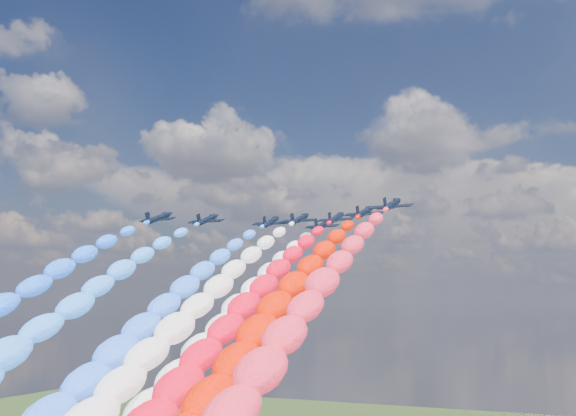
% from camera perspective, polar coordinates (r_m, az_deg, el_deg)
% --- Properties ---
extents(jet_0, '(9.69, 13.00, 6.62)m').
position_cam_1_polar(jet_0, '(176.41, -10.63, -0.81)').
color(jet_0, black).
extents(jet_1, '(9.70, 13.01, 6.62)m').
position_cam_1_polar(jet_1, '(178.11, -6.68, -0.96)').
color(jet_1, black).
extents(trail_1, '(7.23, 102.53, 56.99)m').
position_cam_1_polar(trail_1, '(134.34, -18.51, -9.76)').
color(trail_1, '#3183FF').
extents(jet_2, '(10.19, 13.36, 6.62)m').
position_cam_1_polar(jet_2, '(181.80, -1.43, -1.15)').
color(jet_2, black).
extents(trail_2, '(7.23, 102.53, 56.99)m').
position_cam_1_polar(trail_2, '(134.96, -11.21, -10.00)').
color(trail_2, '#2F69F7').
extents(jet_3, '(9.62, 12.95, 6.62)m').
position_cam_1_polar(jet_3, '(175.74, 0.96, -0.92)').
color(jet_3, black).
extents(trail_3, '(7.23, 102.53, 56.99)m').
position_cam_1_polar(trail_3, '(127.73, -8.41, -10.20)').
color(trail_3, silver).
extents(jet_4, '(10.06, 13.27, 6.62)m').
position_cam_1_polar(jet_4, '(188.72, 2.90, -1.38)').
color(jet_4, black).
extents(trail_4, '(7.23, 102.53, 56.99)m').
position_cam_1_polar(trail_4, '(139.73, -4.91, -10.04)').
color(trail_4, white).
extents(jet_5, '(9.41, 12.80, 6.62)m').
position_cam_1_polar(jet_5, '(173.94, 3.98, -0.83)').
color(jet_5, black).
extents(trail_5, '(7.23, 102.53, 56.99)m').
position_cam_1_polar(trail_5, '(124.54, -4.33, -10.32)').
color(trail_5, '#F40725').
extents(jet_6, '(9.96, 13.20, 6.62)m').
position_cam_1_polar(jet_6, '(163.08, 6.32, -0.33)').
color(jet_6, black).
extents(trail_6, '(7.23, 102.53, 56.99)m').
position_cam_1_polar(trail_6, '(112.73, -1.74, -10.61)').
color(trail_6, red).
extents(jet_7, '(10.09, 13.29, 6.62)m').
position_cam_1_polar(jet_7, '(151.29, 8.56, 0.29)').
color(jet_7, black).
extents(trail_7, '(7.23, 102.53, 56.99)m').
position_cam_1_polar(trail_7, '(100.10, 0.71, -10.97)').
color(trail_7, '#F92540').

